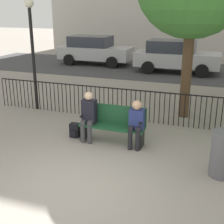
# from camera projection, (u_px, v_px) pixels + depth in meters

# --- Properties ---
(ground_plane) EXTENTS (80.00, 80.00, 0.00)m
(ground_plane) POSITION_uv_depth(u_px,v_px,m) (72.00, 189.00, 5.74)
(ground_plane) COLOR gray
(park_bench) EXTENTS (1.60, 0.45, 0.92)m
(park_bench) POSITION_uv_depth(u_px,v_px,m) (113.00, 123.00, 7.62)
(park_bench) COLOR #194728
(park_bench) RESTS_ON ground
(seated_person_0) EXTENTS (0.34, 0.39, 1.25)m
(seated_person_0) POSITION_uv_depth(u_px,v_px,m) (89.00, 114.00, 7.63)
(seated_person_0) COLOR #3D3D42
(seated_person_0) RESTS_ON ground
(seated_person_1) EXTENTS (0.34, 0.39, 1.16)m
(seated_person_1) POSITION_uv_depth(u_px,v_px,m) (136.00, 121.00, 7.26)
(seated_person_1) COLOR black
(seated_person_1) RESTS_ON ground
(backpack) EXTENTS (0.24, 0.22, 0.37)m
(backpack) POSITION_uv_depth(u_px,v_px,m) (75.00, 130.00, 7.99)
(backpack) COLOR black
(backpack) RESTS_ON ground
(fence_railing) EXTENTS (9.01, 0.03, 0.95)m
(fence_railing) POSITION_uv_depth(u_px,v_px,m) (131.00, 102.00, 9.05)
(fence_railing) COLOR black
(fence_railing) RESTS_ON ground
(lamp_post) EXTENTS (0.28, 0.28, 3.44)m
(lamp_post) POSITION_uv_depth(u_px,v_px,m) (32.00, 38.00, 9.56)
(lamp_post) COLOR black
(lamp_post) RESTS_ON ground
(street_surface) EXTENTS (24.00, 6.00, 0.01)m
(street_surface) POSITION_uv_depth(u_px,v_px,m) (174.00, 71.00, 16.45)
(street_surface) COLOR #3D3D3F
(street_surface) RESTS_ON ground
(parked_car_0) EXTENTS (4.20, 1.94, 1.62)m
(parked_car_0) POSITION_uv_depth(u_px,v_px,m) (94.00, 50.00, 18.05)
(parked_car_0) COLOR #B7B7BC
(parked_car_0) RESTS_ON ground
(parked_car_2) EXTENTS (4.20, 1.94, 1.62)m
(parked_car_2) POSITION_uv_depth(u_px,v_px,m) (176.00, 56.00, 15.77)
(parked_car_2) COLOR #B7B7BC
(parked_car_2) RESTS_ON ground
(trash_bin) EXTENTS (0.47, 0.47, 0.94)m
(trash_bin) POSITION_uv_depth(u_px,v_px,m) (223.00, 154.00, 6.06)
(trash_bin) COLOR #56565B
(trash_bin) RESTS_ON ground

